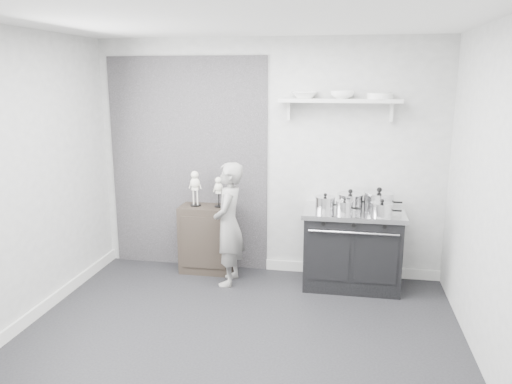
% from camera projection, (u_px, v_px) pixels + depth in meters
% --- Properties ---
extents(ground, '(4.00, 4.00, 0.00)m').
position_uv_depth(ground, '(235.00, 345.00, 4.32)').
color(ground, black).
rests_on(ground, ground).
extents(room_shell, '(4.02, 3.62, 2.71)m').
position_uv_depth(room_shell, '(226.00, 155.00, 4.11)').
color(room_shell, '#A0A09E').
rests_on(room_shell, ground).
extents(wall_shelf, '(1.30, 0.26, 0.24)m').
position_uv_depth(wall_shelf, '(340.00, 102.00, 5.34)').
color(wall_shelf, silver).
rests_on(wall_shelf, room_shell).
extents(stove, '(1.08, 0.67, 0.87)m').
position_uv_depth(stove, '(352.00, 248.00, 5.47)').
color(stove, black).
rests_on(stove, ground).
extents(side_cabinet, '(0.61, 0.36, 0.80)m').
position_uv_depth(side_cabinet, '(207.00, 239.00, 5.89)').
color(side_cabinet, black).
rests_on(side_cabinet, ground).
extents(child, '(0.33, 0.50, 1.37)m').
position_uv_depth(child, '(229.00, 224.00, 5.47)').
color(child, gray).
rests_on(child, ground).
extents(pot_front_left, '(0.30, 0.21, 0.19)m').
position_uv_depth(pot_front_left, '(325.00, 204.00, 5.33)').
color(pot_front_left, silver).
rests_on(pot_front_left, stove).
extents(pot_back_left, '(0.37, 0.28, 0.20)m').
position_uv_depth(pot_back_left, '(350.00, 200.00, 5.46)').
color(pot_back_left, silver).
rests_on(pot_back_left, stove).
extents(pot_back_right, '(0.41, 0.32, 0.25)m').
position_uv_depth(pot_back_right, '(379.00, 201.00, 5.38)').
color(pot_back_right, silver).
rests_on(pot_back_right, stove).
extents(pot_front_right, '(0.31, 0.23, 0.18)m').
position_uv_depth(pot_front_right, '(382.00, 209.00, 5.14)').
color(pot_front_right, silver).
rests_on(pot_front_right, stove).
extents(pot_front_center, '(0.27, 0.18, 0.16)m').
position_uv_depth(pot_front_center, '(344.00, 207.00, 5.23)').
color(pot_front_center, silver).
rests_on(pot_front_center, stove).
extents(skeleton_full, '(0.13, 0.09, 0.48)m').
position_uv_depth(skeleton_full, '(195.00, 186.00, 5.77)').
color(skeleton_full, beige).
rests_on(skeleton_full, side_cabinet).
extents(skeleton_torso, '(0.11, 0.07, 0.40)m').
position_uv_depth(skeleton_torso, '(219.00, 190.00, 5.73)').
color(skeleton_torso, beige).
rests_on(skeleton_torso, side_cabinet).
extents(bowl_large, '(0.29, 0.29, 0.07)m').
position_uv_depth(bowl_large, '(305.00, 95.00, 5.38)').
color(bowl_large, white).
rests_on(bowl_large, wall_shelf).
extents(bowl_small, '(0.26, 0.26, 0.08)m').
position_uv_depth(bowl_small, '(342.00, 95.00, 5.31)').
color(bowl_small, white).
rests_on(bowl_small, wall_shelf).
extents(plate_stack, '(0.28, 0.28, 0.06)m').
position_uv_depth(plate_stack, '(380.00, 96.00, 5.25)').
color(plate_stack, silver).
rests_on(plate_stack, wall_shelf).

